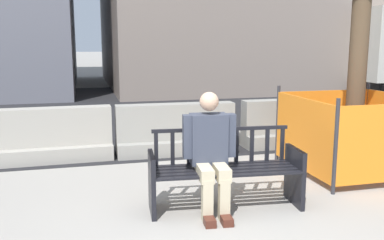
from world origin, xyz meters
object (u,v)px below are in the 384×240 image
(seated_person, at_px, (210,150))
(jersey_barrier_left, at_px, (48,139))
(construction_fence, at_px, (353,131))
(jersey_barrier_centre, at_px, (176,133))
(street_bench, at_px, (225,173))
(jersey_barrier_right, at_px, (295,126))

(seated_person, height_order, jersey_barrier_left, seated_person)
(jersey_barrier_left, distance_m, construction_fence, 4.65)
(jersey_barrier_centre, xyz_separation_m, jersey_barrier_left, (-2.07, 0.03, 0.00))
(seated_person, bearing_deg, street_bench, 12.61)
(street_bench, distance_m, jersey_barrier_left, 3.32)
(street_bench, bearing_deg, jersey_barrier_left, 128.80)
(seated_person, xyz_separation_m, jersey_barrier_left, (-1.90, 2.63, -0.35))
(street_bench, height_order, jersey_barrier_centre, street_bench)
(jersey_barrier_left, bearing_deg, construction_fence, -21.74)
(seated_person, height_order, construction_fence, seated_person)
(street_bench, xyz_separation_m, jersey_barrier_left, (-2.08, 2.59, -0.06))
(street_bench, height_order, jersey_barrier_right, street_bench)
(street_bench, distance_m, seated_person, 0.35)
(jersey_barrier_left, relative_size, jersey_barrier_right, 1.01)
(jersey_barrier_centre, relative_size, jersey_barrier_left, 1.00)
(street_bench, relative_size, jersey_barrier_right, 0.86)
(seated_person, xyz_separation_m, jersey_barrier_centre, (0.18, 2.60, -0.35))
(jersey_barrier_left, height_order, jersey_barrier_right, same)
(jersey_barrier_centre, distance_m, jersey_barrier_right, 2.24)
(construction_fence, bearing_deg, street_bench, -158.78)
(jersey_barrier_left, relative_size, construction_fence, 1.22)
(construction_fence, bearing_deg, jersey_barrier_left, 158.26)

